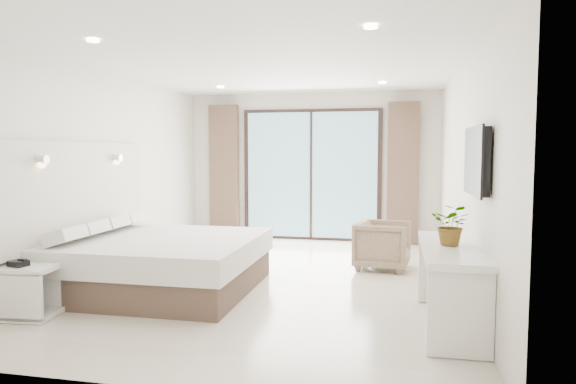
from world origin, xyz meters
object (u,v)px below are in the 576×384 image
at_px(bed, 160,262).
at_px(armchair, 383,243).
at_px(console_desk, 451,267).
at_px(nightstand, 28,291).

distance_m(bed, armchair, 3.04).
xyz_separation_m(bed, console_desk, (3.24, -0.65, 0.24)).
bearing_deg(bed, nightstand, -124.15).
distance_m(nightstand, armchair, 4.42).
height_order(bed, nightstand, bed).
bearing_deg(nightstand, bed, 51.19).
relative_size(bed, armchair, 3.01).
xyz_separation_m(bed, nightstand, (-0.82, -1.21, -0.07)).
bearing_deg(console_desk, bed, 168.62).
bearing_deg(console_desk, nightstand, -172.15).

